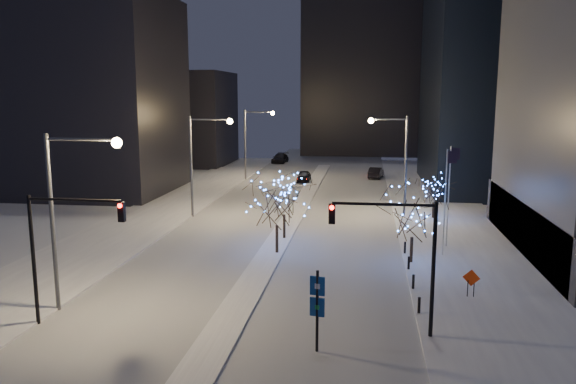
% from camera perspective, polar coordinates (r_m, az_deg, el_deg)
% --- Properties ---
extents(ground, '(160.00, 160.00, 0.00)m').
position_cam_1_polar(ground, '(29.65, -6.82, -14.21)').
color(ground, white).
rests_on(ground, ground).
extents(road, '(20.00, 130.00, 0.02)m').
position_cam_1_polar(road, '(62.72, 1.32, -1.24)').
color(road, silver).
rests_on(road, ground).
extents(median, '(2.00, 80.00, 0.15)m').
position_cam_1_polar(median, '(57.85, 0.74, -2.12)').
color(median, white).
rests_on(median, ground).
extents(east_sidewalk, '(10.00, 90.00, 0.15)m').
position_cam_1_polar(east_sidewalk, '(48.32, 17.18, -4.97)').
color(east_sidewalk, white).
rests_on(east_sidewalk, ground).
extents(west_sidewalk, '(8.00, 90.00, 0.15)m').
position_cam_1_polar(west_sidewalk, '(52.14, -16.19, -3.85)').
color(west_sidewalk, white).
rests_on(west_sidewalk, ground).
extents(filler_west_near, '(22.00, 18.00, 24.00)m').
position_cam_1_polar(filler_west_near, '(74.89, -20.26, 9.19)').
color(filler_west_near, black).
rests_on(filler_west_near, ground).
extents(filler_west_far, '(18.00, 16.00, 16.00)m').
position_cam_1_polar(filler_west_far, '(101.77, -11.11, 7.36)').
color(filler_west_far, black).
rests_on(filler_west_far, ground).
extents(horizon_block, '(24.00, 14.00, 42.00)m').
position_cam_1_polar(horizon_block, '(118.49, 7.64, 14.07)').
color(horizon_block, black).
rests_on(horizon_block, ground).
extents(street_lamp_w_near, '(4.40, 0.56, 10.00)m').
position_cam_1_polar(street_lamp_w_near, '(32.87, -21.39, -0.57)').
color(street_lamp_w_near, '#595E66').
rests_on(street_lamp_w_near, ground).
extents(street_lamp_w_mid, '(4.40, 0.56, 10.00)m').
position_cam_1_polar(street_lamp_w_mid, '(55.79, -8.81, 4.00)').
color(street_lamp_w_mid, '#595E66').
rests_on(street_lamp_w_mid, ground).
extents(street_lamp_w_far, '(4.40, 0.56, 10.00)m').
position_cam_1_polar(street_lamp_w_far, '(79.97, -3.64, 5.82)').
color(street_lamp_w_far, '#595E66').
rests_on(street_lamp_w_far, ground).
extents(street_lamp_east, '(3.90, 0.56, 10.00)m').
position_cam_1_polar(street_lamp_east, '(56.50, 10.98, 3.96)').
color(street_lamp_east, '#595E66').
rests_on(street_lamp_east, ground).
extents(traffic_signal_west, '(5.26, 0.43, 7.00)m').
position_cam_1_polar(traffic_signal_west, '(31.27, -22.18, -4.38)').
color(traffic_signal_west, black).
rests_on(traffic_signal_west, ground).
extents(traffic_signal_east, '(5.26, 0.43, 7.00)m').
position_cam_1_polar(traffic_signal_east, '(28.16, 11.48, -5.36)').
color(traffic_signal_east, black).
rests_on(traffic_signal_east, ground).
extents(flagpoles, '(1.35, 2.60, 8.00)m').
position_cam_1_polar(flagpoles, '(44.44, 15.96, 0.06)').
color(flagpoles, silver).
rests_on(flagpoles, east_sidewalk).
extents(bollards, '(0.16, 12.16, 0.90)m').
position_cam_1_polar(bollards, '(38.04, 12.38, -7.92)').
color(bollards, black).
rests_on(bollards, east_sidewalk).
extents(car_near, '(1.97, 4.65, 1.57)m').
position_cam_1_polar(car_near, '(78.79, 1.62, 1.60)').
color(car_near, black).
rests_on(car_near, ground).
extents(car_mid, '(2.44, 5.07, 1.60)m').
position_cam_1_polar(car_mid, '(83.38, 8.92, 1.95)').
color(car_mid, black).
rests_on(car_mid, ground).
extents(car_far, '(2.66, 5.81, 1.65)m').
position_cam_1_polar(car_far, '(101.12, -0.81, 3.45)').
color(car_far, black).
rests_on(car_far, ground).
extents(holiday_tree_median_near, '(5.38, 5.38, 6.01)m').
position_cam_1_polar(holiday_tree_median_near, '(42.36, -1.15, -1.08)').
color(holiday_tree_median_near, black).
rests_on(holiday_tree_median_near, median).
extents(holiday_tree_median_far, '(5.47, 5.47, 5.53)m').
position_cam_1_polar(holiday_tree_median_far, '(46.80, -0.39, -0.38)').
color(holiday_tree_median_far, black).
rests_on(holiday_tree_median_far, median).
extents(holiday_tree_plaza_near, '(5.87, 5.87, 5.69)m').
position_cam_1_polar(holiday_tree_plaza_near, '(40.94, 12.56, -2.12)').
color(holiday_tree_plaza_near, black).
rests_on(holiday_tree_plaza_near, east_sidewalk).
extents(holiday_tree_plaza_far, '(3.63, 3.63, 4.19)m').
position_cam_1_polar(holiday_tree_plaza_far, '(56.48, 14.62, 0.17)').
color(holiday_tree_plaza_far, black).
rests_on(holiday_tree_plaza_far, east_sidewalk).
extents(wayfinding_sign, '(0.71, 0.24, 4.01)m').
position_cam_1_polar(wayfinding_sign, '(26.80, 2.99, -11.13)').
color(wayfinding_sign, black).
rests_on(wayfinding_sign, ground).
extents(construction_sign, '(0.99, 0.33, 1.69)m').
position_cam_1_polar(construction_sign, '(35.49, 18.12, -8.53)').
color(construction_sign, black).
rests_on(construction_sign, east_sidewalk).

